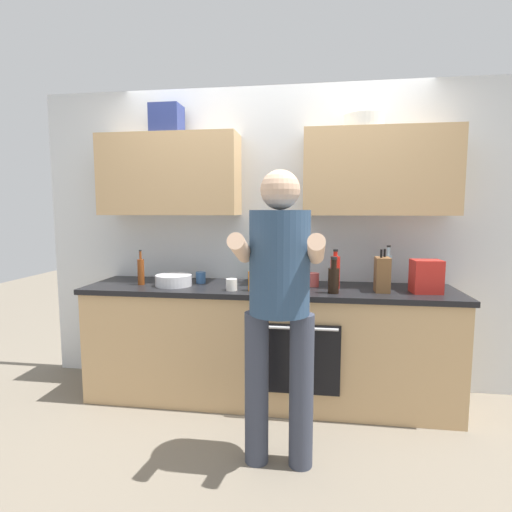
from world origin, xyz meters
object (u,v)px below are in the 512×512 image
object	(u,v)px
mixing_bowl	(174,280)
bottle_soda	(253,266)
bottle_juice	(253,281)
cup_ceramic	(313,280)
bottle_hotsauce	(335,272)
cup_tea	(201,278)
knife_block	(382,274)
person_standing	(279,295)
bottle_soy	(334,279)
bottle_water	(388,270)
bottle_wine	(266,273)
grocery_bag_crisps	(426,276)
cup_coffee	(232,285)
bottle_vinegar	(141,271)

from	to	relation	value
mixing_bowl	bottle_soda	bearing A→B (deg)	21.45
bottle_juice	cup_ceramic	world-z (taller)	bottle_juice
bottle_hotsauce	mixing_bowl	bearing A→B (deg)	-177.01
cup_tea	knife_block	world-z (taller)	knife_block
person_standing	bottle_soy	distance (m)	0.73
bottle_juice	bottle_water	xyz separation A→B (m)	(1.00, 0.27, 0.06)
cup_ceramic	person_standing	bearing A→B (deg)	-101.94
bottle_hotsauce	bottle_soy	distance (m)	0.18
bottle_wine	knife_block	xyz separation A→B (m)	(0.86, -0.15, 0.03)
bottle_soda	grocery_bag_crisps	world-z (taller)	bottle_soda
cup_tea	grocery_bag_crisps	size ratio (longest dim) A/B	0.39
mixing_bowl	grocery_bag_crisps	distance (m)	1.88
cup_tea	knife_block	size ratio (longest dim) A/B	0.29
bottle_hotsauce	cup_tea	xyz separation A→B (m)	(-1.07, 0.08, -0.08)
person_standing	bottle_hotsauce	bearing A→B (deg)	66.99
knife_block	cup_tea	bearing A→B (deg)	173.82
bottle_hotsauce	bottle_soda	world-z (taller)	bottle_soda
person_standing	bottle_soda	bearing A→B (deg)	106.90
bottle_soda	cup_coffee	world-z (taller)	bottle_soda
bottle_soda	bottle_juice	size ratio (longest dim) A/B	1.74
bottle_wine	bottle_soy	world-z (taller)	bottle_soy
bottle_soda	knife_block	xyz separation A→B (m)	(0.98, -0.24, -0.01)
cup_tea	mixing_bowl	bearing A→B (deg)	-141.39
bottle_water	grocery_bag_crisps	world-z (taller)	bottle_water
person_standing	cup_coffee	size ratio (longest dim) A/B	19.92
bottle_juice	cup_tea	distance (m)	0.53
bottle_vinegar	grocery_bag_crisps	distance (m)	2.15
bottle_vinegar	cup_coffee	world-z (taller)	bottle_vinegar
bottle_hotsauce	cup_coffee	xyz separation A→B (m)	(-0.76, -0.18, -0.09)
person_standing	cup_ceramic	distance (m)	0.91
bottle_wine	knife_block	distance (m)	0.87
person_standing	bottle_wine	xyz separation A→B (m)	(-0.18, 0.90, -0.02)
person_standing	bottle_vinegar	world-z (taller)	person_standing
bottle_wine	cup_ceramic	xyz separation A→B (m)	(0.37, -0.00, -0.04)
bottle_wine	bottle_soy	distance (m)	0.57
bottle_juice	bottle_soy	xyz separation A→B (m)	(0.58, -0.00, 0.03)
mixing_bowl	knife_block	bearing A→B (deg)	-0.34
bottle_soda	bottle_vinegar	bearing A→B (deg)	-165.40
bottle_soda	cup_tea	xyz separation A→B (m)	(-0.42, -0.09, -0.09)
bottle_hotsauce	bottle_water	xyz separation A→B (m)	(0.40, 0.09, 0.01)
grocery_bag_crisps	bottle_wine	bearing A→B (deg)	173.27
bottle_hotsauce	bottle_wine	xyz separation A→B (m)	(-0.53, 0.07, -0.04)
bottle_wine	grocery_bag_crisps	bearing A→B (deg)	-6.73
bottle_water	cup_coffee	xyz separation A→B (m)	(-1.16, -0.27, -0.09)
cup_ceramic	bottle_vinegar	bearing A→B (deg)	-174.73
bottle_juice	grocery_bag_crisps	bearing A→B (deg)	4.85
cup_ceramic	grocery_bag_crisps	distance (m)	0.81
cup_coffee	bottle_hotsauce	bearing A→B (deg)	13.23
cup_coffee	grocery_bag_crisps	world-z (taller)	grocery_bag_crisps
bottle_soda	bottle_juice	world-z (taller)	bottle_soda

